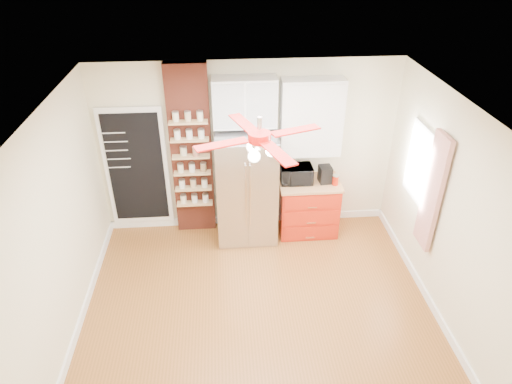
{
  "coord_description": "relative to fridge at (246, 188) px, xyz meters",
  "views": [
    {
      "loc": [
        -0.38,
        -4.28,
        4.36
      ],
      "look_at": [
        0.04,
        0.9,
        1.23
      ],
      "focal_mm": 32.0,
      "sensor_mm": 36.0,
      "label": 1
    }
  ],
  "objects": [
    {
      "name": "canister_right",
      "position": [
        1.28,
        0.09,
        0.1
      ],
      "size": [
        0.1,
        0.1,
        0.15
      ],
      "primitive_type": "cylinder",
      "rotation": [
        0.0,
        0.0,
        -0.13
      ],
      "color": "#B3091A",
      "rests_on": "red_cabinet"
    },
    {
      "name": "toaster_oven",
      "position": [
        0.76,
        0.07,
        0.16
      ],
      "size": [
        0.48,
        0.33,
        0.26
      ],
      "primitive_type": "imported",
      "rotation": [
        0.0,
        0.0,
        0.01
      ],
      "color": "black",
      "rests_on": "red_cabinet"
    },
    {
      "name": "wall_left",
      "position": [
        -2.2,
        -1.63,
        0.48
      ],
      "size": [
        0.02,
        4.0,
        2.7
      ],
      "primitive_type": "cube",
      "color": "beige",
      "rests_on": "floor"
    },
    {
      "name": "fridge",
      "position": [
        0.0,
        0.0,
        0.0
      ],
      "size": [
        0.9,
        0.7,
        1.75
      ],
      "primitive_type": "cube",
      "color": "silver",
      "rests_on": "floor"
    },
    {
      "name": "upper_glass_cabinet",
      "position": [
        0.0,
        0.2,
        1.27
      ],
      "size": [
        0.9,
        0.35,
        0.7
      ],
      "primitive_type": "cube",
      "color": "white",
      "rests_on": "wall_back"
    },
    {
      "name": "brick_pillar",
      "position": [
        -0.8,
        0.29,
        0.48
      ],
      "size": [
        0.6,
        0.16,
        2.7
      ],
      "primitive_type": "cube",
      "color": "maroon",
      "rests_on": "floor"
    },
    {
      "name": "wall_back",
      "position": [
        0.05,
        0.37,
        0.48
      ],
      "size": [
        4.5,
        0.02,
        2.7
      ],
      "primitive_type": "cube",
      "color": "beige",
      "rests_on": "floor"
    },
    {
      "name": "coffee_maker",
      "position": [
        1.2,
        0.04,
        0.16
      ],
      "size": [
        0.19,
        0.22,
        0.26
      ],
      "primitive_type": "cube",
      "rotation": [
        0.0,
        0.0,
        0.08
      ],
      "color": "black",
      "rests_on": "red_cabinet"
    },
    {
      "name": "red_cabinet",
      "position": [
        0.97,
        0.05,
        -0.42
      ],
      "size": [
        0.94,
        0.64,
        0.9
      ],
      "color": "red",
      "rests_on": "floor"
    },
    {
      "name": "curtain",
      "position": [
        2.23,
        -1.28,
        0.57
      ],
      "size": [
        0.06,
        0.4,
        1.55
      ],
      "primitive_type": "cube",
      "color": "#AC2517",
      "rests_on": "wall_right"
    },
    {
      "name": "canister_left",
      "position": [
        1.34,
        -0.06,
        0.1
      ],
      "size": [
        0.11,
        0.11,
        0.15
      ],
      "primitive_type": "cylinder",
      "rotation": [
        0.0,
        0.0,
        -0.15
      ],
      "color": "#B21C09",
      "rests_on": "red_cabinet"
    },
    {
      "name": "window",
      "position": [
        2.28,
        -0.73,
        0.68
      ],
      "size": [
        0.04,
        0.75,
        1.05
      ],
      "primitive_type": "cube",
      "color": "white",
      "rests_on": "wall_right"
    },
    {
      "name": "chalkboard",
      "position": [
        -1.65,
        0.33,
        0.23
      ],
      "size": [
        0.95,
        0.05,
        1.95
      ],
      "color": "white",
      "rests_on": "wall_back"
    },
    {
      "name": "pantry_jar_beans",
      "position": [
        -0.73,
        0.13,
        0.56
      ],
      "size": [
        0.1,
        0.1,
        0.13
      ],
      "primitive_type": "cylinder",
      "rotation": [
        0.0,
        0.0,
        0.2
      ],
      "color": "#99644E",
      "rests_on": "brick_pillar"
    },
    {
      "name": "ceiling",
      "position": [
        0.05,
        -1.63,
        1.83
      ],
      "size": [
        4.5,
        4.5,
        0.0
      ],
      "primitive_type": "plane",
      "color": "white",
      "rests_on": "wall_back"
    },
    {
      "name": "wall_right",
      "position": [
        2.3,
        -1.63,
        0.48
      ],
      "size": [
        0.02,
        4.0,
        2.7
      ],
      "primitive_type": "cube",
      "color": "beige",
      "rests_on": "floor"
    },
    {
      "name": "upper_shelf_unit",
      "position": [
        0.97,
        0.22,
        1.0
      ],
      "size": [
        0.9,
        0.3,
        1.15
      ],
      "primitive_type": "cube",
      "color": "white",
      "rests_on": "wall_back"
    },
    {
      "name": "pantry_jar_oats",
      "position": [
        -0.91,
        0.17,
        0.56
      ],
      "size": [
        0.11,
        0.11,
        0.12
      ],
      "primitive_type": "cylinder",
      "rotation": [
        0.0,
        0.0,
        -0.12
      ],
      "color": "#BFBA92",
      "rests_on": "brick_pillar"
    },
    {
      "name": "floor",
      "position": [
        0.05,
        -1.63,
        -0.88
      ],
      "size": [
        4.5,
        4.5,
        0.0
      ],
      "primitive_type": "plane",
      "color": "brown",
      "rests_on": "ground"
    },
    {
      "name": "ceiling_fan",
      "position": [
        0.05,
        -1.63,
        1.55
      ],
      "size": [
        1.4,
        1.4,
        0.44
      ],
      "color": "silver",
      "rests_on": "ceiling"
    },
    {
      "name": "wall_front",
      "position": [
        0.05,
        -3.63,
        0.48
      ],
      "size": [
        4.5,
        0.02,
        2.7
      ],
      "primitive_type": "cube",
      "color": "beige",
      "rests_on": "floor"
    }
  ]
}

